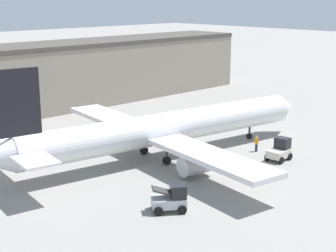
{
  "coord_description": "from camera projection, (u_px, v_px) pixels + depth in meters",
  "views": [
    {
      "loc": [
        -37.97,
        -39.14,
        17.42
      ],
      "look_at": [
        0.0,
        0.0,
        3.5
      ],
      "focal_mm": 55.0,
      "sensor_mm": 36.0,
      "label": 1
    }
  ],
  "objects": [
    {
      "name": "ground_crew_worker",
      "position": [
        256.0,
        143.0,
        58.81
      ],
      "size": [
        0.41,
        0.41,
        1.84
      ],
      "rotation": [
        0.0,
        0.0,
        5.68
      ],
      "color": "#1E2338",
      "rests_on": "ground_plane"
    },
    {
      "name": "belt_loader_truck",
      "position": [
        171.0,
        198.0,
        42.57
      ],
      "size": [
        3.39,
        3.23,
        2.29
      ],
      "rotation": [
        0.0,
        0.0,
        -0.62
      ],
      "color": "#B2B2B7",
      "rests_on": "ground_plane"
    },
    {
      "name": "airplane",
      "position": [
        160.0,
        130.0,
        55.77
      ],
      "size": [
        41.04,
        34.31,
        11.15
      ],
      "rotation": [
        0.0,
        0.0,
        -0.15
      ],
      "color": "silver",
      "rests_on": "ground_plane"
    },
    {
      "name": "terminal_building",
      "position": [
        33.0,
        79.0,
        77.94
      ],
      "size": [
        81.86,
        10.57,
        10.2
      ],
      "color": "gray",
      "rests_on": "ground_plane"
    },
    {
      "name": "baggage_tug",
      "position": [
        280.0,
        150.0,
        55.74
      ],
      "size": [
        2.71,
        2.14,
        2.39
      ],
      "rotation": [
        0.0,
        0.0,
        0.06
      ],
      "color": "beige",
      "rests_on": "ground_plane"
    },
    {
      "name": "ground_plane",
      "position": [
        168.0,
        156.0,
        57.15
      ],
      "size": [
        400.0,
        400.0,
        0.0
      ],
      "primitive_type": "plane",
      "color": "gray"
    }
  ]
}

